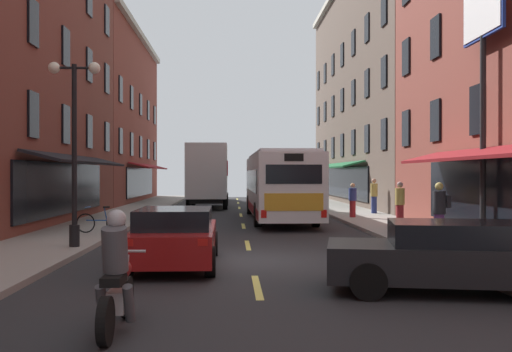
% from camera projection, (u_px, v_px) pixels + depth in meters
% --- Properties ---
extents(ground_plane, '(34.80, 80.00, 0.10)m').
position_uv_depth(ground_plane, '(251.00, 262.00, 14.61)').
color(ground_plane, '#28282B').
extents(lane_centre_dashes, '(0.14, 73.90, 0.01)m').
position_uv_depth(lane_centre_dashes, '(251.00, 261.00, 14.36)').
color(lane_centre_dashes, '#DBCC4C').
rests_on(lane_centre_dashes, ground).
extents(sidewalk_left, '(3.00, 80.00, 0.14)m').
position_uv_depth(sidewalk_left, '(11.00, 258.00, 14.36)').
color(sidewalk_left, gray).
rests_on(sidewalk_left, ground).
extents(sidewalk_right, '(3.00, 80.00, 0.14)m').
position_uv_depth(sidewalk_right, '(483.00, 256.00, 14.85)').
color(sidewalk_right, gray).
rests_on(sidewalk_right, ground).
extents(billboard_sign, '(0.40, 2.72, 7.69)m').
position_uv_depth(billboard_sign, '(483.00, 46.00, 17.53)').
color(billboard_sign, black).
rests_on(billboard_sign, sidewalk_right).
extents(transit_bus, '(2.74, 12.26, 3.11)m').
position_uv_depth(transit_bus, '(279.00, 185.00, 27.34)').
color(transit_bus, silver).
rests_on(transit_bus, ground).
extents(box_truck, '(2.50, 7.26, 3.95)m').
position_uv_depth(box_truck, '(208.00, 176.00, 36.86)').
color(box_truck, white).
rests_on(box_truck, ground).
extents(sedan_near, '(4.50, 2.60, 1.28)m').
position_uv_depth(sedan_near, '(448.00, 256.00, 10.56)').
color(sedan_near, black).
rests_on(sedan_near, ground).
extents(sedan_mid, '(2.04, 4.25, 1.45)m').
position_uv_depth(sedan_mid, '(214.00, 191.00, 48.05)').
color(sedan_mid, silver).
rests_on(sedan_mid, ground).
extents(sedan_far, '(1.97, 4.58, 1.35)m').
position_uv_depth(sedan_far, '(175.00, 236.00, 13.64)').
color(sedan_far, maroon).
rests_on(sedan_far, ground).
extents(motorcycle_rider, '(0.62, 2.07, 1.66)m').
position_uv_depth(motorcycle_rider, '(117.00, 279.00, 7.95)').
color(motorcycle_rider, black).
rests_on(motorcycle_rider, ground).
extents(bicycle_near, '(1.71, 0.48, 0.91)m').
position_uv_depth(bicycle_near, '(101.00, 222.00, 19.88)').
color(bicycle_near, black).
rests_on(bicycle_near, sidewalk_left).
extents(pedestrian_near, '(0.52, 0.41, 1.77)m').
position_uv_depth(pedestrian_near, '(440.00, 211.00, 16.75)').
color(pedestrian_near, '#66387F').
rests_on(pedestrian_near, sidewalk_right).
extents(pedestrian_mid, '(0.36, 0.36, 1.71)m').
position_uv_depth(pedestrian_mid, '(400.00, 203.00, 22.30)').
color(pedestrian_mid, maroon).
rests_on(pedestrian_mid, sidewalk_right).
extents(pedestrian_far, '(0.36, 0.36, 1.78)m').
position_uv_depth(pedestrian_far, '(374.00, 195.00, 29.93)').
color(pedestrian_far, navy).
rests_on(pedestrian_far, sidewalk_right).
extents(pedestrian_rear, '(0.36, 0.36, 1.58)m').
position_uv_depth(pedestrian_rear, '(353.00, 200.00, 27.21)').
color(pedestrian_rear, maroon).
rests_on(pedestrian_rear, sidewalk_right).
extents(street_lamp_twin, '(1.42, 0.32, 5.09)m').
position_uv_depth(street_lamp_twin, '(74.00, 144.00, 16.14)').
color(street_lamp_twin, black).
rests_on(street_lamp_twin, sidewalk_left).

